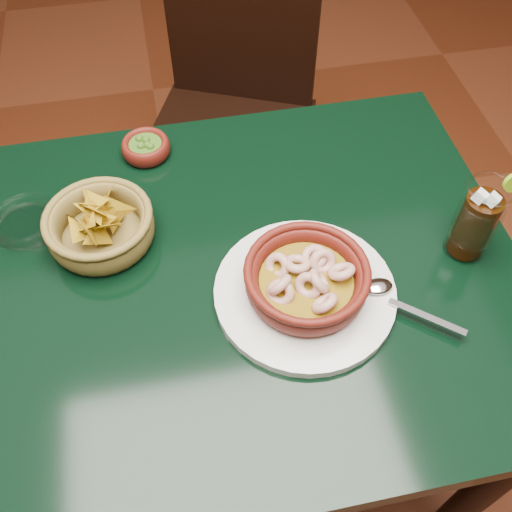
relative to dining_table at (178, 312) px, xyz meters
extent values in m
plane|color=#471C0C|center=(0.00, 0.00, -0.65)|extent=(7.00, 7.00, 0.00)
cube|color=black|center=(0.00, 0.00, 0.08)|extent=(1.20, 0.80, 0.04)
cylinder|color=black|center=(0.54, -0.34, -0.30)|extent=(0.06, 0.06, 0.71)
cylinder|color=black|center=(0.54, 0.34, -0.30)|extent=(0.06, 0.06, 0.71)
cube|color=black|center=(0.19, 0.64, -0.19)|extent=(0.57, 0.57, 0.04)
cylinder|color=black|center=(-0.05, 0.54, -0.42)|extent=(0.04, 0.04, 0.46)
cylinder|color=black|center=(0.29, 0.40, -0.42)|extent=(0.04, 0.04, 0.46)
cylinder|color=black|center=(0.10, 0.88, -0.42)|extent=(0.04, 0.04, 0.46)
cylinder|color=black|center=(0.43, 0.74, -0.42)|extent=(0.04, 0.04, 0.46)
cube|color=black|center=(0.27, 0.82, 0.06)|extent=(0.39, 0.19, 0.45)
cylinder|color=silver|center=(0.21, -0.07, 0.11)|extent=(0.30, 0.30, 0.02)
cylinder|color=#4C120C|center=(0.21, -0.07, 0.12)|extent=(0.17, 0.17, 0.01)
torus|color=#4C120C|center=(0.21, -0.07, 0.14)|extent=(0.22, 0.22, 0.04)
torus|color=#4C120C|center=(0.21, -0.07, 0.17)|extent=(0.20, 0.20, 0.01)
cylinder|color=brown|center=(0.21, -0.07, 0.14)|extent=(0.15, 0.15, 0.01)
torus|color=tan|center=(0.27, -0.07, 0.16)|extent=(0.05, 0.05, 0.04)
torus|color=tan|center=(0.24, -0.05, 0.15)|extent=(0.06, 0.05, 0.06)
torus|color=tan|center=(0.23, -0.03, 0.15)|extent=(0.06, 0.06, 0.04)
torus|color=tan|center=(0.20, -0.04, 0.15)|extent=(0.05, 0.05, 0.03)
torus|color=tan|center=(0.17, -0.04, 0.15)|extent=(0.06, 0.06, 0.04)
torus|color=tan|center=(0.17, -0.08, 0.16)|extent=(0.06, 0.06, 0.05)
torus|color=tan|center=(0.16, -0.09, 0.15)|extent=(0.05, 0.05, 0.05)
torus|color=tan|center=(0.21, -0.09, 0.15)|extent=(0.06, 0.05, 0.05)
torus|color=tan|center=(0.23, -0.12, 0.15)|extent=(0.06, 0.06, 0.05)
torus|color=tan|center=(0.23, -0.09, 0.16)|extent=(0.04, 0.05, 0.05)
cube|color=silver|center=(0.38, -0.16, 0.12)|extent=(0.10, 0.09, 0.00)
ellipsoid|color=silver|center=(0.33, -0.09, 0.12)|extent=(0.05, 0.03, 0.01)
cylinder|color=olive|center=(-0.11, 0.12, 0.10)|extent=(0.16, 0.16, 0.01)
torus|color=olive|center=(-0.11, 0.12, 0.13)|extent=(0.22, 0.22, 0.06)
torus|color=olive|center=(-0.11, 0.12, 0.16)|extent=(0.19, 0.19, 0.01)
cone|color=#A77F13|center=(-0.11, 0.12, 0.18)|extent=(0.07, 0.08, 0.06)
cone|color=#A77F13|center=(-0.11, 0.12, 0.14)|extent=(0.09, 0.06, 0.08)
cone|color=#A77F13|center=(-0.12, 0.09, 0.16)|extent=(0.03, 0.08, 0.08)
cone|color=#A77F13|center=(-0.08, 0.13, 0.13)|extent=(0.07, 0.08, 0.06)
cone|color=#A77F13|center=(-0.12, 0.16, 0.15)|extent=(0.05, 0.10, 0.08)
cone|color=#A77F13|center=(-0.07, 0.12, 0.16)|extent=(0.09, 0.03, 0.09)
cone|color=#A77F13|center=(-0.10, 0.10, 0.15)|extent=(0.09, 0.06, 0.07)
cone|color=#A77F13|center=(-0.11, 0.11, 0.17)|extent=(0.02, 0.10, 0.09)
cone|color=#A77F13|center=(-0.11, 0.11, 0.15)|extent=(0.09, 0.07, 0.07)
cone|color=#A77F13|center=(-0.11, 0.12, 0.17)|extent=(0.06, 0.08, 0.05)
cone|color=#A77F13|center=(-0.10, 0.13, 0.16)|extent=(0.04, 0.09, 0.09)
cone|color=#A77F13|center=(-0.11, 0.11, 0.17)|extent=(0.07, 0.07, 0.07)
cone|color=#A77F13|center=(-0.12, 0.10, 0.17)|extent=(0.07, 0.10, 0.07)
cone|color=#A77F13|center=(-0.11, 0.09, 0.14)|extent=(0.06, 0.08, 0.08)
cone|color=#A77F13|center=(-0.11, 0.11, 0.14)|extent=(0.09, 0.05, 0.08)
cone|color=#A77F13|center=(-0.11, 0.13, 0.18)|extent=(0.08, 0.09, 0.04)
cone|color=#A77F13|center=(-0.11, 0.11, 0.17)|extent=(0.05, 0.09, 0.08)
cone|color=#A77F13|center=(-0.14, 0.10, 0.14)|extent=(0.08, 0.10, 0.06)
cone|color=#A77F13|center=(-0.10, 0.13, 0.14)|extent=(0.07, 0.07, 0.07)
cone|color=#A77F13|center=(-0.11, 0.12, 0.17)|extent=(0.10, 0.03, 0.09)
cone|color=#A77F13|center=(-0.15, 0.14, 0.13)|extent=(0.06, 0.08, 0.09)
cone|color=#A77F13|center=(-0.09, 0.16, 0.16)|extent=(0.05, 0.07, 0.08)
cylinder|color=#4C120C|center=(-0.01, 0.32, 0.10)|extent=(0.08, 0.08, 0.01)
torus|color=#4C120C|center=(-0.01, 0.32, 0.12)|extent=(0.11, 0.11, 0.04)
cylinder|color=#244B0F|center=(-0.01, 0.32, 0.12)|extent=(0.06, 0.06, 0.01)
sphere|color=#244B0F|center=(-0.02, 0.31, 0.13)|extent=(0.02, 0.02, 0.02)
sphere|color=#244B0F|center=(-0.01, 0.31, 0.13)|extent=(0.02, 0.02, 0.02)
sphere|color=#244B0F|center=(-0.01, 0.31, 0.13)|extent=(0.02, 0.02, 0.02)
sphere|color=#244B0F|center=(-0.01, 0.33, 0.13)|extent=(0.02, 0.02, 0.02)
sphere|color=#244B0F|center=(-0.02, 0.33, 0.13)|extent=(0.02, 0.02, 0.02)
cylinder|color=white|center=(0.51, -0.03, 0.10)|extent=(0.07, 0.07, 0.01)
torus|color=white|center=(0.51, -0.03, 0.18)|extent=(0.15, 0.15, 0.08)
cylinder|color=black|center=(0.51, -0.03, 0.16)|extent=(0.06, 0.06, 0.12)
cube|color=silver|center=(0.51, -0.04, 0.23)|extent=(0.03, 0.03, 0.03)
cube|color=silver|center=(0.50, -0.03, 0.20)|extent=(0.03, 0.02, 0.03)
cube|color=silver|center=(0.49, -0.03, 0.23)|extent=(0.03, 0.03, 0.03)
cube|color=silver|center=(0.50, -0.04, 0.21)|extent=(0.03, 0.03, 0.03)
torus|color=white|center=(0.51, -0.03, 0.25)|extent=(0.07, 0.07, 0.00)
cylinder|color=white|center=(-0.24, 0.17, 0.10)|extent=(0.11, 0.11, 0.01)
torus|color=white|center=(-0.24, 0.17, 0.12)|extent=(0.13, 0.13, 0.03)
camera|label=1|loc=(0.03, -0.56, 0.89)|focal=40.00mm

